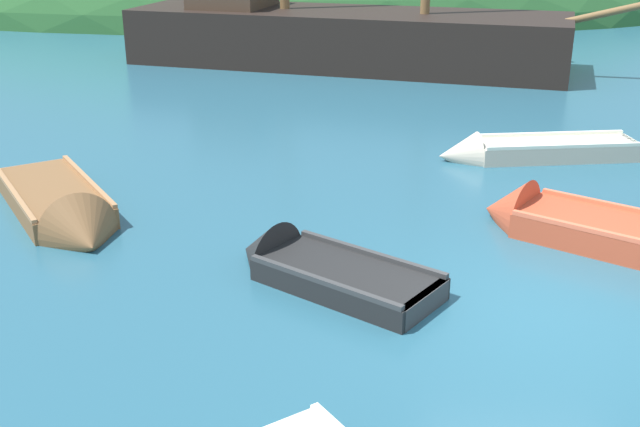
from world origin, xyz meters
name	(u,v)px	position (x,y,z in m)	size (l,w,h in m)	color
ground_plane	(541,314)	(0.00, 0.00, 0.00)	(120.00, 120.00, 0.00)	#285B70
shore_hill	(255,3)	(-8.45, 32.99, 0.00)	(45.59, 23.03, 10.31)	#2D602D
sailing_ship	(341,46)	(-3.15, 15.96, 0.61)	(16.15, 6.62, 10.55)	black
rowboat_portside	(527,153)	(0.96, 6.37, 0.11)	(4.04, 1.59, 0.91)	beige
rowboat_near_dock	(315,272)	(-2.82, 0.79, 0.09)	(3.08, 2.55, 1.07)	black
rowboat_outer_right	(64,213)	(-6.93, 2.59, 0.11)	(3.20, 3.80, 1.21)	brown
rowboat_center	(574,228)	(0.95, 2.47, 0.13)	(3.44, 2.80, 1.19)	#C64C2D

